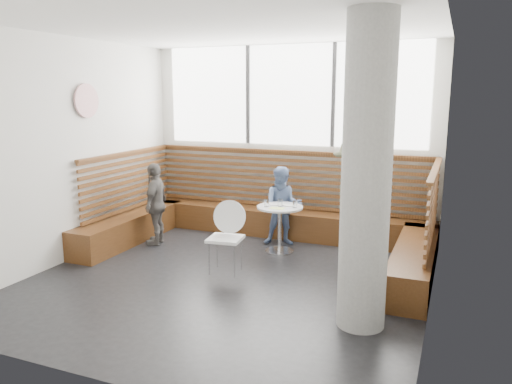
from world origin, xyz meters
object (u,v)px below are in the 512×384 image
at_px(adult_man, 357,204).
at_px(child_back, 283,206).
at_px(concrete_column, 366,176).
at_px(cafe_chair, 228,231).
at_px(child_left, 156,204).
at_px(cafe_table, 280,219).

relative_size(adult_man, child_back, 1.46).
distance_m(concrete_column, adult_man, 1.83).
bearing_deg(cafe_chair, concrete_column, -32.62).
relative_size(child_back, child_left, 0.96).
relative_size(cafe_chair, child_left, 0.73).
relative_size(concrete_column, adult_man, 1.73).
height_order(adult_man, child_left, adult_man).
bearing_deg(child_back, concrete_column, -72.55).
relative_size(cafe_chair, child_back, 0.76).
xyz_separation_m(adult_man, child_left, (-3.22, 0.00, -0.27)).
height_order(concrete_column, child_back, concrete_column).
distance_m(child_back, child_left, 2.04).
height_order(cafe_table, child_left, child_left).
height_order(cafe_table, cafe_chair, cafe_chair).
bearing_deg(adult_man, child_left, 88.71).
bearing_deg(cafe_table, adult_man, -15.99).
distance_m(cafe_chair, child_back, 1.46).
bearing_deg(child_back, cafe_table, -95.48).
bearing_deg(cafe_table, child_left, -170.04).
relative_size(concrete_column, cafe_table, 4.44).
height_order(cafe_table, child_back, child_back).
bearing_deg(child_left, cafe_table, 86.31).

